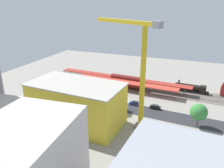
% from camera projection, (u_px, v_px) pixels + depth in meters
% --- Properties ---
extents(ground_plane, '(167.26, 167.26, 0.00)m').
position_uv_depth(ground_plane, '(130.00, 103.00, 95.35)').
color(ground_plane, gray).
rests_on(ground_plane, ground).
extents(rail_bed, '(105.15, 19.54, 0.01)m').
position_uv_depth(rail_bed, '(142.00, 87.00, 112.52)').
color(rail_bed, '#665E54').
rests_on(rail_bed, ground).
extents(street_asphalt, '(104.89, 15.36, 0.01)m').
position_uv_depth(street_asphalt, '(126.00, 108.00, 91.01)').
color(street_asphalt, '#2D2D33').
rests_on(street_asphalt, ground).
extents(track_rails, '(104.35, 13.12, 0.12)m').
position_uv_depth(track_rails, '(142.00, 87.00, 112.46)').
color(track_rails, '#9E9EA8').
rests_on(track_rails, ground).
extents(platform_canopy_near, '(50.82, 7.83, 4.31)m').
position_uv_depth(platform_canopy_near, '(125.00, 82.00, 107.52)').
color(platform_canopy_near, '#C63D2D').
rests_on(platform_canopy_near, ground).
extents(platform_canopy_far, '(69.31, 8.58, 4.15)m').
position_uv_depth(platform_canopy_far, '(122.00, 78.00, 114.23)').
color(platform_canopy_far, '#A82D23').
rests_on(platform_canopy_far, ground).
extents(locomotive, '(15.45, 3.69, 5.14)m').
position_uv_depth(locomotive, '(192.00, 88.00, 105.99)').
color(locomotive, black).
rests_on(locomotive, ground).
extents(freight_coach_far, '(17.14, 3.92, 6.12)m').
position_uv_depth(freight_coach_far, '(127.00, 81.00, 111.61)').
color(freight_coach_far, black).
rests_on(freight_coach_far, ground).
extents(parked_car_0, '(4.25, 1.91, 1.59)m').
position_uv_depth(parked_car_0, '(155.00, 107.00, 89.88)').
color(parked_car_0, black).
rests_on(parked_car_0, ground).
extents(parked_car_1, '(4.52, 1.99, 1.61)m').
position_uv_depth(parked_car_1, '(135.00, 103.00, 93.17)').
color(parked_car_1, black).
rests_on(parked_car_1, ground).
extents(parked_car_2, '(4.29, 1.96, 1.67)m').
position_uv_depth(parked_car_2, '(119.00, 101.00, 95.21)').
color(parked_car_2, black).
rests_on(parked_car_2, ground).
extents(parked_car_3, '(4.38, 2.03, 1.66)m').
position_uv_depth(parked_car_3, '(100.00, 98.00, 98.23)').
color(parked_car_3, black).
rests_on(parked_car_3, ground).
extents(parked_car_4, '(4.19, 2.15, 1.77)m').
position_uv_depth(parked_car_4, '(85.00, 95.00, 100.94)').
color(parked_car_4, black).
rests_on(parked_car_4, ground).
extents(parked_car_5, '(4.42, 2.18, 1.64)m').
position_uv_depth(parked_car_5, '(69.00, 93.00, 104.06)').
color(parked_car_5, black).
rests_on(parked_car_5, ground).
extents(parked_car_6, '(4.85, 2.08, 1.66)m').
position_uv_depth(parked_car_6, '(57.00, 91.00, 106.00)').
color(parked_car_6, black).
rests_on(parked_car_6, ground).
extents(construction_building, '(32.03, 18.24, 14.47)m').
position_uv_depth(construction_building, '(77.00, 104.00, 77.34)').
color(construction_building, yellow).
rests_on(construction_building, ground).
extents(construction_roof_slab, '(32.67, 18.87, 0.40)m').
position_uv_depth(construction_roof_slab, '(76.00, 84.00, 74.75)').
color(construction_roof_slab, '#B7B2A8').
rests_on(construction_roof_slab, construction_building).
extents(tower_crane, '(25.30, 14.57, 35.54)m').
position_uv_depth(tower_crane, '(138.00, 66.00, 70.99)').
color(tower_crane, gray).
rests_on(tower_crane, ground).
extents(box_truck_0, '(9.01, 2.66, 3.59)m').
position_uv_depth(box_truck_0, '(87.00, 103.00, 90.80)').
color(box_truck_0, black).
rests_on(box_truck_0, ground).
extents(box_truck_1, '(10.05, 3.65, 3.17)m').
position_uv_depth(box_truck_1, '(116.00, 105.00, 89.52)').
color(box_truck_1, black).
rests_on(box_truck_1, ground).
extents(street_tree_0, '(5.85, 5.85, 8.35)m').
position_uv_depth(street_tree_0, '(199.00, 112.00, 75.68)').
color(street_tree_0, brown).
rests_on(street_tree_0, ground).
extents(street_tree_1, '(4.23, 4.23, 6.43)m').
position_uv_depth(street_tree_1, '(118.00, 102.00, 85.98)').
color(street_tree_1, brown).
rests_on(street_tree_1, ground).
extents(street_tree_2, '(4.46, 4.46, 7.51)m').
position_uv_depth(street_tree_2, '(62.00, 90.00, 94.88)').
color(street_tree_2, brown).
rests_on(street_tree_2, ground).
extents(traffic_light, '(0.50, 0.36, 6.58)m').
position_uv_depth(traffic_light, '(98.00, 89.00, 98.84)').
color(traffic_light, '#333333').
rests_on(traffic_light, ground).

